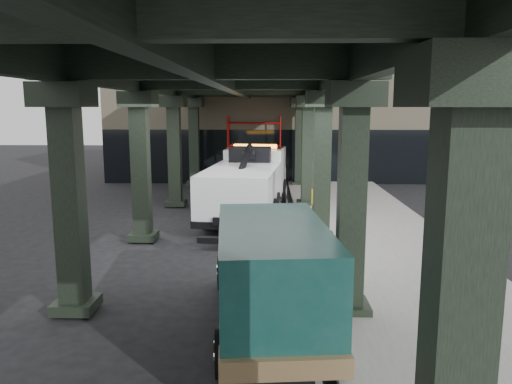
# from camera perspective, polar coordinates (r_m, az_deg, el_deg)

# --- Properties ---
(ground) EXTENTS (90.00, 90.00, 0.00)m
(ground) POSITION_cam_1_polar(r_m,az_deg,el_deg) (15.07, -1.86, -7.70)
(ground) COLOR black
(ground) RESTS_ON ground
(sidewalk) EXTENTS (5.00, 40.00, 0.15)m
(sidewalk) POSITION_cam_1_polar(r_m,az_deg,el_deg) (17.33, 13.63, -5.40)
(sidewalk) COLOR gray
(sidewalk) RESTS_ON ground
(lane_stripe) EXTENTS (0.12, 38.00, 0.01)m
(lane_stripe) POSITION_cam_1_polar(r_m,az_deg,el_deg) (16.98, 4.30, -5.70)
(lane_stripe) COLOR silver
(lane_stripe) RESTS_ON ground
(viaduct) EXTENTS (7.40, 32.00, 6.40)m
(viaduct) POSITION_cam_1_polar(r_m,az_deg,el_deg) (16.43, -2.98, 13.02)
(viaduct) COLOR black
(viaduct) RESTS_ON ground
(building) EXTENTS (22.00, 10.00, 8.00)m
(building) POSITION_cam_1_polar(r_m,az_deg,el_deg) (34.38, 3.43, 8.83)
(building) COLOR #C6B793
(building) RESTS_ON ground
(scaffolding) EXTENTS (3.08, 0.88, 4.00)m
(scaffolding) POSITION_cam_1_polar(r_m,az_deg,el_deg) (29.11, -0.20, 4.96)
(scaffolding) COLOR red
(scaffolding) RESTS_ON ground
(tow_truck) EXTENTS (3.47, 9.33, 2.99)m
(tow_truck) POSITION_cam_1_polar(r_m,az_deg,el_deg) (20.83, -0.81, 1.28)
(tow_truck) COLOR black
(tow_truck) RESTS_ON ground
(towed_van) EXTENTS (2.66, 5.75, 2.26)m
(towed_van) POSITION_cam_1_polar(r_m,az_deg,el_deg) (10.20, 1.71, -9.11)
(towed_van) COLOR #12433E
(towed_van) RESTS_ON ground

